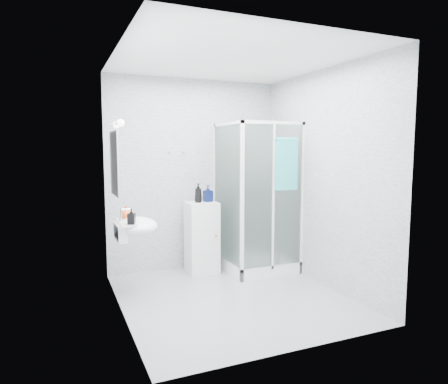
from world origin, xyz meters
name	(u,v)px	position (x,y,z in m)	size (l,w,h in m)	color
room	(232,182)	(0.00, 0.00, 1.30)	(2.40, 2.60, 2.60)	silver
shower_enclosure	(254,239)	(0.67, 0.77, 0.45)	(0.90, 0.95, 2.00)	white
wall_basin	(135,227)	(-0.99, 0.45, 0.80)	(0.46, 0.56, 0.35)	white
mirror	(114,163)	(-1.19, 0.45, 1.50)	(0.02, 0.60, 0.70)	white
vanity_lights	(118,124)	(-1.14, 0.45, 1.92)	(0.10, 0.40, 0.08)	silver
wall_hooks	(177,152)	(-0.25, 1.26, 1.62)	(0.23, 0.06, 0.03)	silver
storage_cabinet	(202,237)	(0.00, 1.00, 0.48)	(0.40, 0.42, 0.95)	white
hand_towel	(287,163)	(0.91, 0.36, 1.48)	(0.31, 0.05, 0.66)	#2EACB0
shampoo_bottle_a	(198,193)	(-0.05, 1.00, 1.08)	(0.10, 0.10, 0.26)	black
shampoo_bottle_b	(208,193)	(0.10, 1.02, 1.06)	(0.10, 0.10, 0.22)	#0B1746
soap_dispenser_orange	(126,213)	(-1.06, 0.58, 0.94)	(0.12, 0.12, 0.15)	#FF561E
soap_dispenser_black	(131,216)	(-1.05, 0.26, 0.95)	(0.08, 0.08, 0.17)	black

